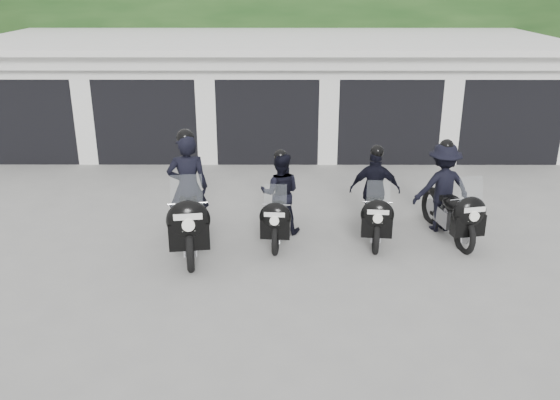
{
  "coord_description": "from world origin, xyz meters",
  "views": [
    {
      "loc": [
        0.36,
        -9.32,
        4.56
      ],
      "look_at": [
        0.34,
        0.01,
        1.05
      ],
      "focal_mm": 38.0,
      "sensor_mm": 36.0,
      "label": 1
    }
  ],
  "objects_px": {
    "police_bike_b": "(279,200)",
    "police_bike_c": "(375,197)",
    "police_bike_a": "(188,202)",
    "police_bike_d": "(446,194)"
  },
  "relations": [
    {
      "from": "police_bike_b",
      "to": "police_bike_c",
      "type": "xyz_separation_m",
      "value": [
        1.78,
        0.09,
        0.03
      ]
    },
    {
      "from": "police_bike_b",
      "to": "police_bike_d",
      "type": "distance_m",
      "value": 3.11
    },
    {
      "from": "police_bike_a",
      "to": "police_bike_c",
      "type": "xyz_separation_m",
      "value": [
        3.38,
        0.6,
        -0.12
      ]
    },
    {
      "from": "police_bike_b",
      "to": "police_bike_c",
      "type": "height_order",
      "value": "police_bike_c"
    },
    {
      "from": "police_bike_c",
      "to": "police_bike_d",
      "type": "height_order",
      "value": "police_bike_d"
    },
    {
      "from": "police_bike_a",
      "to": "police_bike_b",
      "type": "xyz_separation_m",
      "value": [
        1.6,
        0.52,
        -0.15
      ]
    },
    {
      "from": "police_bike_b",
      "to": "police_bike_c",
      "type": "distance_m",
      "value": 1.78
    },
    {
      "from": "police_bike_a",
      "to": "police_bike_d",
      "type": "xyz_separation_m",
      "value": [
        4.71,
        0.65,
        -0.07
      ]
    },
    {
      "from": "police_bike_b",
      "to": "police_bike_c",
      "type": "relative_size",
      "value": 0.96
    },
    {
      "from": "police_bike_b",
      "to": "police_bike_c",
      "type": "bearing_deg",
      "value": 7.66
    }
  ]
}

